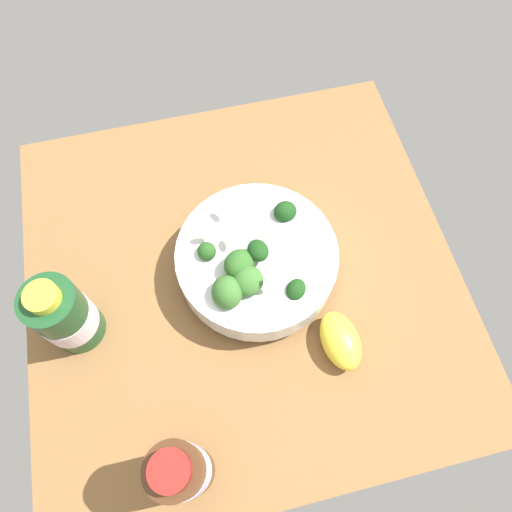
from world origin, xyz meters
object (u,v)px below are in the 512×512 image
bottle_tall (183,471)px  bottle_short (65,316)px  bowl_of_broccoli (255,258)px  lemon_wedge (340,341)px

bottle_tall → bottle_short: (21.39, 11.88, -1.94)cm
bowl_of_broccoli → bottle_short: bearing=97.2°
bottle_tall → bottle_short: 24.55cm
lemon_wedge → bottle_short: bottle_short is taller
bowl_of_broccoli → bottle_tall: 28.59cm
bowl_of_broccoli → lemon_wedge: (-13.62, -8.48, -1.89)cm
bottle_short → bowl_of_broccoli: bearing=-82.8°
bottle_tall → bowl_of_broccoli: bearing=-29.4°
lemon_wedge → bottle_tall: 25.66cm
bottle_short → lemon_wedge: bearing=-106.9°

